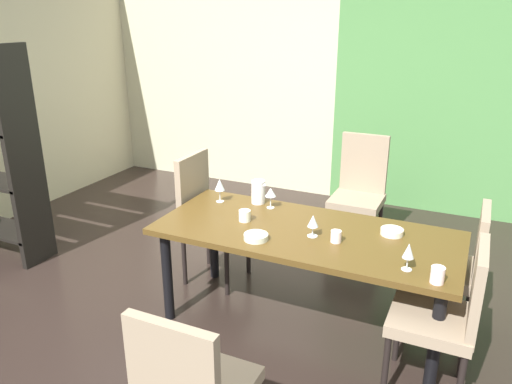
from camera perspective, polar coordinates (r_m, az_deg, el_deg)
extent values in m
cube|color=black|center=(3.76, -6.69, -13.55)|extent=(5.61, 5.69, 0.02)
cube|color=beige|center=(6.26, -4.24, 13.37)|extent=(2.97, 0.10, 2.69)
cube|color=#508948|center=(5.49, 22.84, 10.98)|extent=(2.64, 0.10, 2.69)
cube|color=#543B18|center=(3.28, 5.69, -4.71)|extent=(1.97, 0.85, 0.04)
cylinder|color=black|center=(4.04, -4.85, -5.37)|extent=(0.07, 0.07, 0.67)
cylinder|color=black|center=(3.60, 20.89, -10.10)|extent=(0.07, 0.07, 0.67)
cylinder|color=black|center=(3.55, -10.10, -9.40)|extent=(0.07, 0.07, 0.67)
cylinder|color=black|center=(3.04, 19.77, -15.90)|extent=(0.07, 0.07, 0.67)
cube|color=gray|center=(2.98, 19.39, -13.60)|extent=(0.44, 0.44, 0.07)
cube|color=gray|center=(2.86, 23.96, -10.20)|extent=(0.05, 0.42, 0.47)
cylinder|color=black|center=(2.99, 14.57, -18.92)|extent=(0.04, 0.04, 0.43)
cylinder|color=black|center=(3.29, 15.88, -14.98)|extent=(0.04, 0.04, 0.43)
cylinder|color=black|center=(3.28, 22.67, -16.02)|extent=(0.04, 0.04, 0.43)
cube|color=gray|center=(3.52, 20.54, -8.32)|extent=(0.44, 0.44, 0.07)
cube|color=gray|center=(3.42, 24.32, -5.43)|extent=(0.05, 0.42, 0.46)
cylinder|color=black|center=(3.49, 16.57, -12.85)|extent=(0.04, 0.04, 0.43)
cylinder|color=black|center=(3.82, 17.49, -9.93)|extent=(0.04, 0.04, 0.43)
cylinder|color=black|center=(3.48, 22.91, -13.82)|extent=(0.04, 0.04, 0.43)
cylinder|color=black|center=(3.81, 23.23, -10.80)|extent=(0.04, 0.04, 0.43)
cube|color=gray|center=(4.52, 11.40, -1.06)|extent=(0.44, 0.44, 0.07)
cube|color=gray|center=(4.62, 12.24, 3.05)|extent=(0.42, 0.05, 0.57)
cylinder|color=black|center=(4.41, 12.98, -5.27)|extent=(0.04, 0.04, 0.43)
cylinder|color=black|center=(4.49, 8.24, -4.48)|extent=(0.04, 0.04, 0.43)
cylinder|color=black|center=(4.76, 13.97, -3.46)|extent=(0.04, 0.04, 0.43)
cylinder|color=black|center=(4.83, 9.56, -2.76)|extent=(0.04, 0.04, 0.43)
cube|color=gray|center=(2.14, -9.56, -19.82)|extent=(0.42, 0.05, 0.47)
cube|color=gray|center=(3.95, -4.57, -3.87)|extent=(0.44, 0.44, 0.07)
cube|color=gray|center=(3.95, -7.22, 0.36)|extent=(0.05, 0.42, 0.56)
cylinder|color=black|center=(4.13, -0.87, -6.54)|extent=(0.04, 0.04, 0.43)
cylinder|color=black|center=(3.83, -3.35, -8.83)|extent=(0.04, 0.04, 0.43)
cylinder|color=black|center=(4.29, -5.47, -5.56)|extent=(0.04, 0.04, 0.43)
cylinder|color=black|center=(4.01, -8.20, -7.66)|extent=(0.04, 0.04, 0.43)
cube|color=black|center=(4.48, -24.95, 3.31)|extent=(0.05, 0.34, 1.83)
cylinder|color=silver|center=(2.91, 16.82, -8.45)|extent=(0.06, 0.06, 0.00)
cylinder|color=silver|center=(2.89, 16.89, -7.81)|extent=(0.01, 0.01, 0.07)
cone|color=silver|center=(2.86, 17.05, -6.43)|extent=(0.06, 0.06, 0.09)
cylinder|color=silver|center=(3.62, 1.66, -1.80)|extent=(0.06, 0.06, 0.00)
cylinder|color=silver|center=(3.61, 1.67, -1.13)|extent=(0.01, 0.01, 0.09)
cone|color=silver|center=(3.58, 1.68, -0.01)|extent=(0.08, 0.08, 0.06)
cylinder|color=silver|center=(3.75, -4.13, -1.08)|extent=(0.06, 0.06, 0.00)
cylinder|color=silver|center=(3.73, -4.15, -0.42)|extent=(0.01, 0.01, 0.09)
cone|color=silver|center=(3.70, -4.18, 0.84)|extent=(0.08, 0.08, 0.09)
cylinder|color=silver|center=(3.20, 6.46, -5.01)|extent=(0.07, 0.07, 0.00)
cylinder|color=silver|center=(3.18, 6.48, -4.46)|extent=(0.01, 0.01, 0.06)
cone|color=silver|center=(3.15, 6.53, -3.30)|extent=(0.07, 0.07, 0.08)
cylinder|color=white|center=(3.31, 15.27, -4.40)|extent=(0.14, 0.14, 0.04)
cylinder|color=silver|center=(3.13, -0.01, -5.14)|extent=(0.15, 0.15, 0.04)
cylinder|color=white|center=(2.81, 20.04, -8.90)|extent=(0.07, 0.07, 0.09)
cylinder|color=white|center=(3.39, -1.30, -2.71)|extent=(0.08, 0.08, 0.08)
cylinder|color=white|center=(3.13, 9.13, -5.03)|extent=(0.07, 0.07, 0.07)
cylinder|color=white|center=(3.69, 0.25, 0.01)|extent=(0.10, 0.10, 0.17)
cone|color=white|center=(3.64, 0.90, 0.99)|extent=(0.04, 0.04, 0.03)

